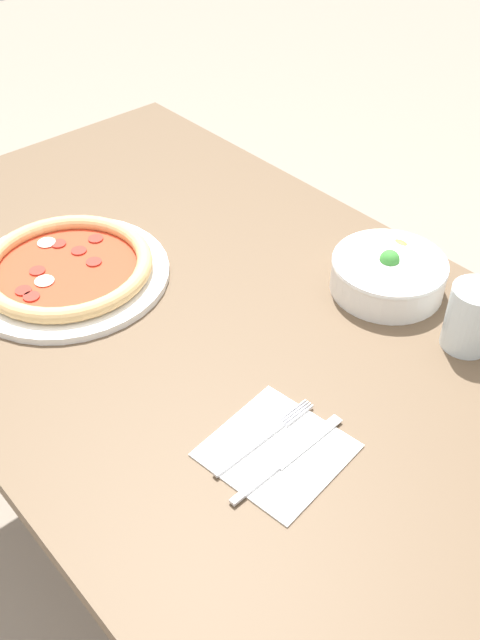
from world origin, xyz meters
The scene contains 8 objects.
ground_plane centered at (0.00, 0.00, 0.00)m, with size 8.00×8.00×0.00m, color gray.
dining_table centered at (0.00, 0.00, 0.64)m, with size 1.33×0.80×0.74m.
pizza centered at (-0.20, -0.12, 0.76)m, with size 0.33×0.33×0.04m.
bowl centered at (0.16, 0.25, 0.78)m, with size 0.18×0.18×0.07m.
napkin centered at (0.29, -0.11, 0.75)m, with size 0.18×0.18×0.00m.
fork centered at (0.26, -0.11, 0.75)m, with size 0.02×0.17×0.00m.
knife centered at (0.31, -0.12, 0.75)m, with size 0.02×0.19×0.01m.
glass centered at (0.33, 0.24, 0.79)m, with size 0.07×0.07×0.10m.
Camera 1 is at (0.69, -0.52, 1.46)m, focal length 40.00 mm.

